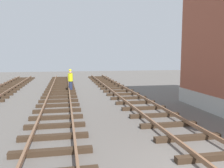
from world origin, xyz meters
name	(u,v)px	position (x,y,z in m)	size (l,w,h in m)	color
track_worker_foreground	(70,80)	(-3.19, 14.96, 0.93)	(0.40, 0.40, 1.87)	#262D4C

